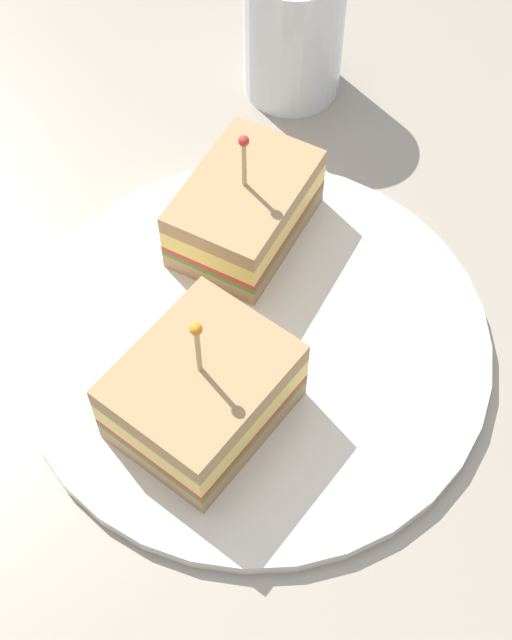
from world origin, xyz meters
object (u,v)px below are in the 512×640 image
Objects in this scene: sandwich_half_back at (202,392)px; plate at (256,342)px; drink_glass at (293,36)px; sandwich_half_front at (245,209)px.

plate is at bearing -60.44° from sandwich_half_back.
drink_glass is (19.30, -14.86, 4.21)cm from plate.
plate is 2.79× the size of drink_glass.
drink_glass reaches higher than sandwich_half_front.
drink_glass is at bearing -43.66° from sandwich_half_front.
sandwich_half_front is 16.13cm from drink_glass.
sandwich_half_front is 14.19cm from sandwich_half_back.
plate is 2.43× the size of sandwich_half_front.
sandwich_half_front is (7.66, -3.75, 3.01)cm from plate.
sandwich_half_back reaches higher than plate.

